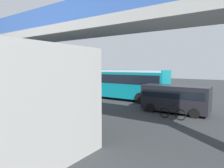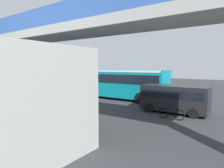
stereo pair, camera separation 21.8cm
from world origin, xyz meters
TOP-DOWN VIEW (x-y plane):
  - ground at (0.00, 0.00)m, footprint 80.00×80.00m
  - city_bus at (-0.54, 0.89)m, footprint 11.54×2.85m
  - parked_van at (-7.95, 3.90)m, footprint 4.80×2.17m
  - bicycle_red at (-8.49, 2.04)m, footprint 1.77×0.44m
  - bicycle_black at (-8.36, 5.92)m, footprint 1.77×0.44m
  - pedestrian at (5.35, -3.79)m, footprint 0.38×0.38m
  - traffic_sign at (-5.22, -3.10)m, footprint 0.08×0.60m
  - lane_dash_leftmost at (-8.00, -2.19)m, footprint 2.00×0.20m
  - lane_dash_left at (-4.00, -2.19)m, footprint 2.00×0.20m
  - lane_dash_centre at (0.00, -2.19)m, footprint 2.00×0.20m
  - lane_dash_right at (4.00, -2.19)m, footprint 2.00×0.20m
  - lane_dash_rightmost at (8.00, -2.19)m, footprint 2.00×0.20m
  - pedestrian_overpass at (0.00, 10.02)m, footprint 27.38×2.60m

SIDE VIEW (x-z plane):
  - ground at x=0.00m, z-range 0.00..0.00m
  - lane_dash_leftmost at x=-8.00m, z-range 0.00..0.01m
  - lane_dash_left at x=-4.00m, z-range 0.00..0.01m
  - lane_dash_centre at x=0.00m, z-range 0.00..0.01m
  - lane_dash_right at x=4.00m, z-range 0.00..0.01m
  - lane_dash_rightmost at x=8.00m, z-range 0.00..0.01m
  - bicycle_red at x=-8.49m, z-range -0.11..0.85m
  - bicycle_black at x=-8.36m, z-range -0.11..0.85m
  - pedestrian at x=5.35m, z-range -0.01..1.78m
  - parked_van at x=-7.95m, z-range 0.16..2.21m
  - city_bus at x=-0.54m, z-range 0.31..3.46m
  - traffic_sign at x=-5.22m, z-range 0.49..3.29m
  - pedestrian_overpass at x=0.00m, z-range 1.67..8.59m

